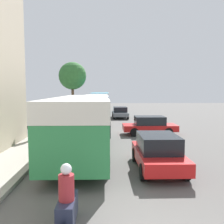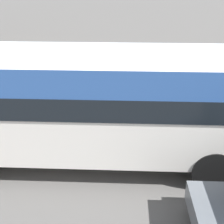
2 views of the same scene
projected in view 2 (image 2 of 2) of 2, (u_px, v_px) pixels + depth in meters
name	position (u px, v px, depth m)	size (l,w,h in m)	color
bus_following	(88.00, 93.00, 7.67)	(2.65, 9.52, 2.83)	silver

